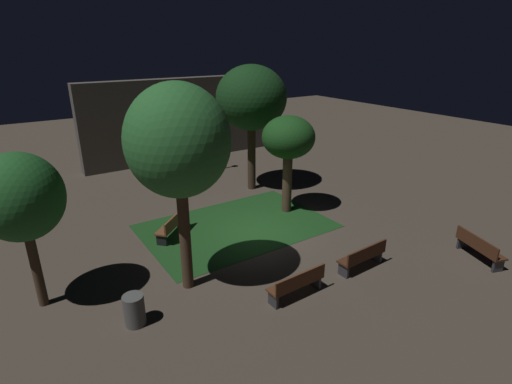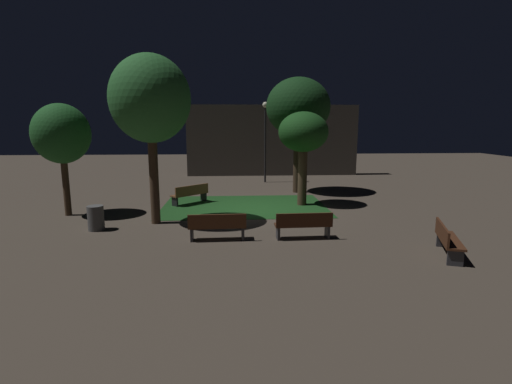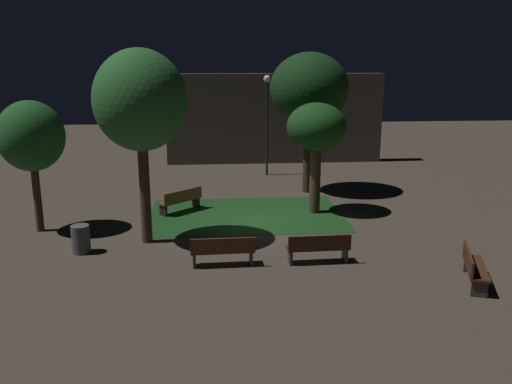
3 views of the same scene
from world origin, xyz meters
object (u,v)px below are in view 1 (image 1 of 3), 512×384
at_px(bench_by_lamp, 479,247).
at_px(tree_right_canopy, 178,142).
at_px(tree_back_right, 251,99).
at_px(lamp_post_plaza_west, 192,115).
at_px(bench_corner, 297,283).
at_px(trash_bin, 134,310).
at_px(tree_lawn_side, 288,139).
at_px(bench_front_left, 363,256).
at_px(bench_path_side, 173,224).
at_px(tree_tall_center, 20,198).

height_order(bench_by_lamp, tree_right_canopy, tree_right_canopy).
distance_m(tree_back_right, lamp_post_plaza_west, 4.02).
relative_size(bench_corner, tree_right_canopy, 0.30).
bearing_deg(trash_bin, tree_lawn_side, 25.10).
xyz_separation_m(bench_front_left, lamp_post_plaza_west, (-0.24, 11.93, 2.83)).
bearing_deg(lamp_post_plaza_west, bench_corner, -101.73).
bearing_deg(bench_front_left, tree_lawn_side, 80.37).
distance_m(tree_right_canopy, lamp_post_plaza_west, 10.86).
xyz_separation_m(tree_right_canopy, tree_lawn_side, (5.95, 2.84, -1.26)).
relative_size(bench_path_side, tree_back_right, 0.28).
height_order(bench_path_side, lamp_post_plaza_west, lamp_post_plaza_west).
xyz_separation_m(bench_corner, tree_right_canopy, (-2.36, 2.27, 3.96)).
distance_m(tree_lawn_side, trash_bin, 9.06).
height_order(bench_front_left, lamp_post_plaza_west, lamp_post_plaza_west).
relative_size(tree_right_canopy, tree_lawn_side, 1.45).
distance_m(tree_back_right, tree_lawn_side, 3.46).
height_order(bench_path_side, tree_back_right, tree_back_right).
height_order(bench_corner, tree_right_canopy, tree_right_canopy).
bearing_deg(bench_by_lamp, lamp_post_plaza_west, 106.08).
bearing_deg(tree_right_canopy, bench_corner, -43.93).
distance_m(tree_tall_center, tree_right_canopy, 4.20).
distance_m(bench_front_left, tree_right_canopy, 6.83).
height_order(bench_front_left, tree_tall_center, tree_tall_center).
xyz_separation_m(bench_path_side, trash_bin, (-2.77, -4.15, -0.05)).
bearing_deg(lamp_post_plaza_west, bench_front_left, -88.84).
bearing_deg(bench_front_left, tree_back_right, 82.08).
height_order(bench_path_side, tree_right_canopy, tree_right_canopy).
relative_size(bench_front_left, bench_by_lamp, 0.98).
bearing_deg(trash_bin, bench_by_lamp, -16.64).
bearing_deg(trash_bin, bench_front_left, -11.82).
distance_m(bench_path_side, tree_back_right, 7.17).
height_order(bench_path_side, tree_tall_center, tree_tall_center).
relative_size(bench_front_left, tree_tall_center, 0.41).
distance_m(bench_corner, tree_tall_center, 7.66).
xyz_separation_m(bench_path_side, tree_back_right, (5.33, 2.72, 3.95)).
distance_m(tree_tall_center, lamp_post_plaza_west, 11.89).
distance_m(bench_path_side, bench_by_lamp, 10.76).
distance_m(bench_corner, bench_front_left, 2.72).
height_order(tree_right_canopy, lamp_post_plaza_west, tree_right_canopy).
relative_size(bench_corner, bench_front_left, 1.00).
bearing_deg(tree_back_right, bench_corner, -114.97).
bearing_deg(bench_front_left, tree_tall_center, 157.22).
xyz_separation_m(bench_corner, trash_bin, (-4.23, 1.45, -0.05)).
relative_size(tree_back_right, tree_lawn_side, 1.44).
relative_size(bench_by_lamp, tree_back_right, 0.31).
bearing_deg(bench_path_side, lamp_post_plaza_west, 58.11).
bearing_deg(tree_back_right, trash_bin, -139.71).
bearing_deg(bench_path_side, bench_by_lamp, -42.98).
xyz_separation_m(tree_tall_center, tree_lawn_side, (9.71, 1.40, -0.04)).
bearing_deg(bench_path_side, trash_bin, -123.74).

